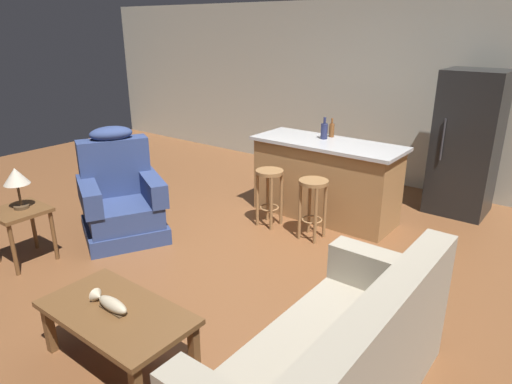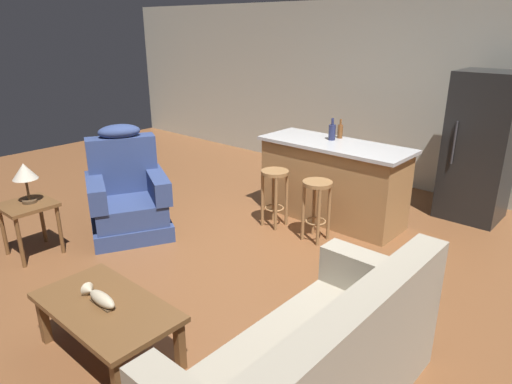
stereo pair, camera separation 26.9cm
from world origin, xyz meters
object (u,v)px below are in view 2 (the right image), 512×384
end_table (29,213)px  bottle_short_amber (340,131)px  fish_figurine (100,298)px  table_lamp (25,173)px  couch (314,371)px  kitchen_island (333,181)px  bar_stool_left (275,188)px  bar_stool_right (317,200)px  bottle_tall_green (332,132)px  refrigerator (480,147)px  recliner_near_lamp (127,196)px  coffee_table (106,311)px

end_table → bottle_short_amber: bearing=61.0°
fish_figurine → table_lamp: size_ratio=0.83×
fish_figurine → couch: 1.54m
couch → end_table: couch is taller
couch → kitchen_island: 3.10m
bar_stool_left → bar_stool_right: size_ratio=1.00×
bar_stool_left → bar_stool_right: (0.58, 0.00, 0.00)m
couch → bar_stool_left: bearing=-45.9°
bar_stool_left → bar_stool_right: 0.58m
bar_stool_left → bottle_tall_green: bottle_tall_green is taller
table_lamp → kitchen_island: 3.35m
fish_figurine → refrigerator: bearing=75.5°
recliner_near_lamp → bottle_short_amber: (1.46, 2.09, 0.62)m
bar_stool_left → bar_stool_right: same height
table_lamp → kitchen_island: table_lamp is taller
fish_figurine → kitchen_island: kitchen_island is taller
end_table → bar_stool_right: size_ratio=0.82×
couch → fish_figurine: bearing=19.7°
bottle_short_amber → refrigerator: bearing=35.4°
recliner_near_lamp → refrigerator: bearing=74.6°
coffee_table → bar_stool_left: bar_stool_left is taller
bottle_tall_green → bottle_short_amber: (0.02, 0.15, -0.01)m
coffee_table → fish_figurine: 0.11m
couch → end_table: bearing=3.0°
fish_figurine → bottle_short_amber: 3.48m
bottle_tall_green → bottle_short_amber: bottle_tall_green is taller
refrigerator → kitchen_island: bearing=-136.4°
couch → bar_stool_right: 2.46m
bar_stool_left → bottle_tall_green: bearing=69.3°
bottle_short_amber → bar_stool_right: bearing=-71.8°
end_table → fish_figurine: bearing=-10.2°
recliner_near_lamp → end_table: recliner_near_lamp is taller
kitchen_island → refrigerator: (1.26, 1.20, 0.40)m
refrigerator → bottle_short_amber: refrigerator is taller
coffee_table → bottle_tall_green: 3.35m
end_table → table_lamp: 0.41m
fish_figurine → bar_stool_left: bearing=101.4°
table_lamp → refrigerator: bearing=52.6°
couch → recliner_near_lamp: size_ratio=1.58×
end_table → refrigerator: refrigerator is taller
bottle_short_amber → table_lamp: bearing=-119.3°
recliner_near_lamp → refrigerator: refrigerator is taller
recliner_near_lamp → bottle_tall_green: (1.44, 1.94, 0.63)m
recliner_near_lamp → couch: bearing=12.4°
bottle_short_amber → bottle_tall_green: bearing=-98.7°
couch → bottle_tall_green: size_ratio=7.26×
kitchen_island → bar_stool_left: kitchen_island is taller
bar_stool_left → coffee_table: bearing=-77.6°
refrigerator → table_lamp: bearing=-127.4°
fish_figurine → table_lamp: table_lamp is taller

